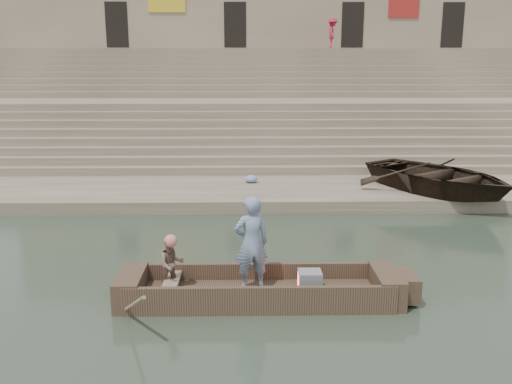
{
  "coord_description": "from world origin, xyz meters",
  "views": [
    {
      "loc": [
        -1.39,
        -10.73,
        4.76
      ],
      "look_at": [
        -1.13,
        3.2,
        1.4
      ],
      "focal_mm": 39.44,
      "sensor_mm": 36.0,
      "label": 1
    }
  ],
  "objects_px": {
    "television": "(309,281)",
    "rowing_man": "(172,264)",
    "beached_rowboat": "(439,176)",
    "pedestrian": "(333,33)",
    "main_rowboat": "(259,296)",
    "standing_man": "(251,243)"
  },
  "relations": [
    {
      "from": "beached_rowboat",
      "to": "pedestrian",
      "type": "distance_m",
      "value": 16.1
    },
    {
      "from": "main_rowboat",
      "to": "television",
      "type": "relative_size",
      "value": 10.87
    },
    {
      "from": "beached_rowboat",
      "to": "pedestrian",
      "type": "bearing_deg",
      "value": 60.89
    },
    {
      "from": "rowing_man",
      "to": "pedestrian",
      "type": "bearing_deg",
      "value": 52.09
    },
    {
      "from": "main_rowboat",
      "to": "pedestrian",
      "type": "height_order",
      "value": "pedestrian"
    },
    {
      "from": "main_rowboat",
      "to": "standing_man",
      "type": "relative_size",
      "value": 2.62
    },
    {
      "from": "standing_man",
      "to": "television",
      "type": "distance_m",
      "value": 1.38
    },
    {
      "from": "rowing_man",
      "to": "pedestrian",
      "type": "distance_m",
      "value": 24.15
    },
    {
      "from": "main_rowboat",
      "to": "standing_man",
      "type": "bearing_deg",
      "value": 141.69
    },
    {
      "from": "standing_man",
      "to": "pedestrian",
      "type": "xyz_separation_m",
      "value": [
        4.88,
        22.61,
        4.87
      ]
    },
    {
      "from": "standing_man",
      "to": "main_rowboat",
      "type": "bearing_deg",
      "value": 127.49
    },
    {
      "from": "main_rowboat",
      "to": "rowing_man",
      "type": "distance_m",
      "value": 1.86
    },
    {
      "from": "television",
      "to": "pedestrian",
      "type": "distance_m",
      "value": 23.72
    },
    {
      "from": "beached_rowboat",
      "to": "standing_man",
      "type": "bearing_deg",
      "value": -164.33
    },
    {
      "from": "standing_man",
      "to": "pedestrian",
      "type": "relative_size",
      "value": 1.13
    },
    {
      "from": "rowing_man",
      "to": "television",
      "type": "distance_m",
      "value": 2.76
    },
    {
      "from": "main_rowboat",
      "to": "television",
      "type": "distance_m",
      "value": 1.04
    },
    {
      "from": "rowing_man",
      "to": "beached_rowboat",
      "type": "bearing_deg",
      "value": 21.61
    },
    {
      "from": "standing_man",
      "to": "rowing_man",
      "type": "xyz_separation_m",
      "value": [
        -1.58,
        -0.04,
        -0.41
      ]
    },
    {
      "from": "pedestrian",
      "to": "main_rowboat",
      "type": "bearing_deg",
      "value": 176.01
    },
    {
      "from": "standing_man",
      "to": "pedestrian",
      "type": "bearing_deg",
      "value": -116.37
    },
    {
      "from": "television",
      "to": "rowing_man",
      "type": "bearing_deg",
      "value": 178.37
    }
  ]
}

